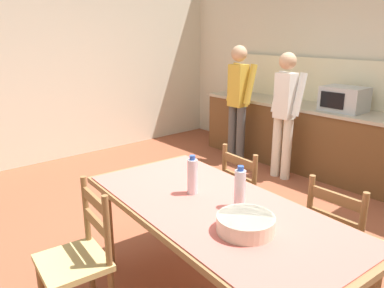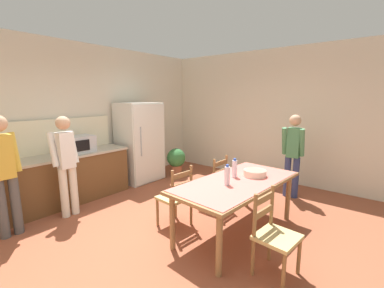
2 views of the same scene
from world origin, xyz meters
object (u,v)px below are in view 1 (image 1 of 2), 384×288
at_px(microwave, 344,99).
at_px(chair_side_far_left, 249,199).
at_px(bottle_near_centre, 192,176).
at_px(person_at_sink, 238,98).
at_px(serving_bowl, 246,223).
at_px(chair_side_near_left, 79,259).
at_px(bottle_off_centre, 240,188).
at_px(person_at_counter, 285,110).
at_px(chair_side_far_right, 341,243).
at_px(dining_table, 215,217).

height_order(microwave, chair_side_far_left, microwave).
relative_size(bottle_near_centre, person_at_sink, 0.16).
bearing_deg(person_at_sink, serving_bowl, -136.63).
relative_size(microwave, chair_side_far_left, 0.55).
height_order(chair_side_near_left, chair_side_far_left, same).
relative_size(bottle_off_centre, person_at_counter, 0.17).
xyz_separation_m(chair_side_far_right, person_at_sink, (-2.48, 1.65, 0.49)).
height_order(bottle_off_centre, chair_side_near_left, bottle_off_centre).
bearing_deg(bottle_off_centre, chair_side_far_right, 57.66).
relative_size(chair_side_near_left, chair_side_far_right, 1.00).
height_order(dining_table, bottle_off_centre, bottle_off_centre).
distance_m(bottle_near_centre, person_at_sink, 2.93).
relative_size(chair_side_far_left, person_at_counter, 0.57).
xyz_separation_m(bottle_near_centre, person_at_counter, (-0.95, 2.33, 0.01)).
bearing_deg(chair_side_near_left, bottle_off_centre, 60.07).
bearing_deg(chair_side_near_left, chair_side_far_right, 61.46).
bearing_deg(microwave, chair_side_near_left, -86.59).
distance_m(microwave, person_at_counter, 0.72).
xyz_separation_m(chair_side_near_left, chair_side_far_left, (0.11, 1.50, 0.00)).
height_order(serving_bowl, person_at_counter, person_at_counter).
distance_m(dining_table, person_at_sink, 3.10).
distance_m(chair_side_near_left, person_at_sink, 3.46).
distance_m(chair_side_near_left, person_at_counter, 3.17).
distance_m(dining_table, chair_side_far_right, 0.90).
bearing_deg(chair_side_near_left, chair_side_far_left, 91.69).
xyz_separation_m(microwave, bottle_near_centre, (0.46, -2.85, -0.14)).
height_order(microwave, person_at_sink, person_at_sink).
distance_m(microwave, bottle_off_centre, 2.88).
distance_m(bottle_near_centre, chair_side_near_left, 0.89).
bearing_deg(dining_table, bottle_off_centre, 45.69).
bearing_deg(person_at_sink, person_at_counter, -91.45).
xyz_separation_m(bottle_off_centre, person_at_sink, (-2.10, 2.26, 0.04)).
distance_m(chair_side_far_left, person_at_sink, 2.31).
bearing_deg(bottle_off_centre, person_at_counter, 119.98).
distance_m(chair_side_near_left, chair_side_far_left, 1.50).
distance_m(bottle_off_centre, person_at_sink, 3.08).
xyz_separation_m(bottle_near_centre, bottle_off_centre, (0.35, 0.09, 0.00)).
xyz_separation_m(microwave, chair_side_far_left, (0.32, -2.08, -0.59)).
bearing_deg(bottle_near_centre, bottle_off_centre, 14.56).
bearing_deg(person_at_sink, microwave, -68.84).
relative_size(serving_bowl, chair_side_far_right, 0.35).
distance_m(bottle_near_centre, chair_side_far_right, 1.11).
relative_size(dining_table, serving_bowl, 6.24).
relative_size(serving_bowl, person_at_counter, 0.20).
distance_m(chair_side_far_right, chair_side_far_left, 0.87).
bearing_deg(bottle_near_centre, dining_table, -4.13).
height_order(bottle_near_centre, person_at_counter, person_at_counter).
distance_m(dining_table, serving_bowl, 0.37).
distance_m(bottle_near_centre, serving_bowl, 0.59).
xyz_separation_m(chair_side_far_left, person_at_sink, (-1.61, 1.59, 0.49)).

